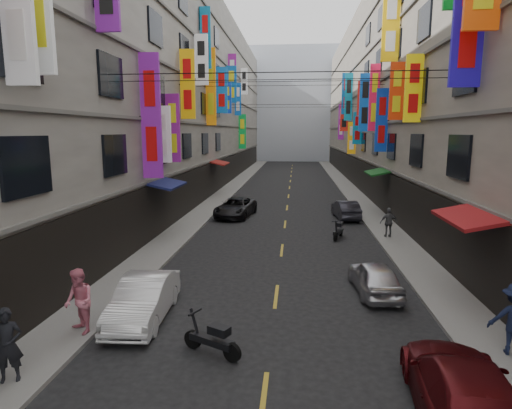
% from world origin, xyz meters
% --- Properties ---
extents(sidewalk_left, '(2.00, 90.00, 0.12)m').
position_xyz_m(sidewalk_left, '(-6.00, 42.00, 0.06)').
color(sidewalk_left, slate).
rests_on(sidewalk_left, ground).
extents(sidewalk_right, '(2.00, 90.00, 0.12)m').
position_xyz_m(sidewalk_right, '(6.00, 42.00, 0.06)').
color(sidewalk_right, slate).
rests_on(sidewalk_right, ground).
extents(building_row_left, '(10.14, 90.00, 19.00)m').
position_xyz_m(building_row_left, '(-11.99, 42.00, 9.49)').
color(building_row_left, gray).
rests_on(building_row_left, ground).
extents(building_row_right, '(10.14, 90.00, 19.00)m').
position_xyz_m(building_row_right, '(11.99, 42.00, 9.49)').
color(building_row_right, '#A19587').
rests_on(building_row_right, ground).
extents(haze_block, '(18.00, 8.00, 22.00)m').
position_xyz_m(haze_block, '(0.00, 92.00, 11.00)').
color(haze_block, '#B0B7C4').
rests_on(haze_block, ground).
extents(shop_signage, '(14.00, 55.00, 11.76)m').
position_xyz_m(shop_signage, '(0.04, 34.37, 9.11)').
color(shop_signage, '#0E14AE').
rests_on(shop_signage, ground).
extents(street_awnings, '(13.99, 35.20, 0.41)m').
position_xyz_m(street_awnings, '(-1.26, 26.00, 3.00)').
color(street_awnings, '#124425').
rests_on(street_awnings, ground).
extents(overhead_cables, '(14.00, 38.04, 1.24)m').
position_xyz_m(overhead_cables, '(0.00, 30.00, 8.80)').
color(overhead_cables, black).
rests_on(overhead_cables, ground).
extents(lane_markings, '(0.12, 80.20, 0.01)m').
position_xyz_m(lane_markings, '(0.00, 39.00, 0.00)').
color(lane_markings, gold).
rests_on(lane_markings, ground).
extents(scooter_crossing, '(1.66, 0.95, 1.14)m').
position_xyz_m(scooter_crossing, '(-1.46, 13.80, 0.44)').
color(scooter_crossing, black).
rests_on(scooter_crossing, ground).
extents(scooter_far_right, '(0.76, 1.75, 1.14)m').
position_xyz_m(scooter_far_right, '(2.99, 26.65, 0.44)').
color(scooter_far_right, black).
rests_on(scooter_far_right, ground).
extents(car_left_mid, '(1.60, 4.09, 1.33)m').
position_xyz_m(car_left_mid, '(-4.00, 15.74, 0.66)').
color(car_left_mid, white).
rests_on(car_left_mid, ground).
extents(car_left_far, '(2.74, 4.87, 1.28)m').
position_xyz_m(car_left_far, '(-3.45, 32.16, 0.64)').
color(car_left_far, black).
rests_on(car_left_far, ground).
extents(car_right_near, '(2.36, 4.89, 1.37)m').
position_xyz_m(car_right_near, '(4.00, 11.63, 0.69)').
color(car_right_near, '#570F13').
rests_on(car_right_near, ground).
extents(car_right_mid, '(1.67, 3.61, 1.20)m').
position_xyz_m(car_right_mid, '(3.51, 18.63, 0.60)').
color(car_right_mid, silver).
rests_on(car_right_mid, ground).
extents(car_right_far, '(1.69, 3.87, 1.24)m').
position_xyz_m(car_right_far, '(4.00, 32.18, 0.62)').
color(car_right_far, '#2A2A32').
rests_on(car_right_far, ground).
extents(pedestrian_lnear, '(0.81, 0.78, 1.74)m').
position_xyz_m(pedestrian_lnear, '(-5.82, 12.04, 0.99)').
color(pedestrian_lnear, black).
rests_on(pedestrian_lnear, sidewalk_left).
extents(pedestrian_lfar, '(1.09, 1.07, 1.87)m').
position_xyz_m(pedestrian_lfar, '(-5.40, 14.47, 1.05)').
color(pedestrian_lfar, pink).
rests_on(pedestrian_lfar, sidewalk_left).
extents(pedestrian_rfar, '(0.99, 0.63, 1.61)m').
position_xyz_m(pedestrian_rfar, '(5.68, 26.76, 0.92)').
color(pedestrian_rfar, '#565759').
rests_on(pedestrian_rfar, sidewalk_right).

